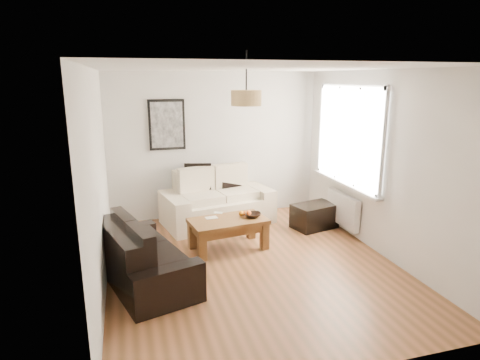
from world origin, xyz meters
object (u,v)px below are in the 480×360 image
object	(u,v)px
loveseat_cream	(217,197)
coffee_table	(228,234)
sofa_leather	(144,253)
ottoman	(314,216)

from	to	relation	value
loveseat_cream	coffee_table	world-z (taller)	loveseat_cream
loveseat_cream	sofa_leather	size ratio (longest dim) A/B	1.07
coffee_table	ottoman	size ratio (longest dim) A/B	1.56
sofa_leather	ottoman	size ratio (longest dim) A/B	2.39
loveseat_cream	ottoman	distance (m)	1.70
sofa_leather	coffee_table	size ratio (longest dim) A/B	1.53
loveseat_cream	sofa_leather	xyz separation A→B (m)	(-1.35, -1.85, -0.09)
coffee_table	ottoman	world-z (taller)	coffee_table
loveseat_cream	ottoman	size ratio (longest dim) A/B	2.56
loveseat_cream	ottoman	bearing A→B (deg)	-35.65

